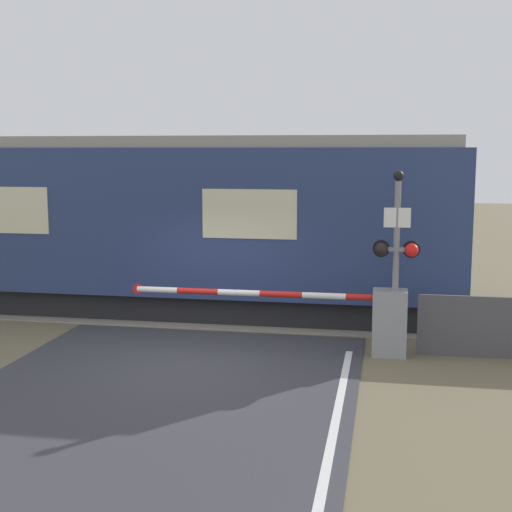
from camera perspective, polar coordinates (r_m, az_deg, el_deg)
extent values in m
plane|color=#6B6047|center=(12.62, -5.30, -8.32)|extent=(80.00, 80.00, 0.00)
cube|color=gray|center=(16.12, -1.69, -4.53)|extent=(36.00, 3.20, 0.03)
cube|color=#595451|center=(15.42, -2.25, -4.88)|extent=(36.00, 0.08, 0.10)
cube|color=#595451|center=(16.79, -1.17, -3.77)|extent=(36.00, 0.08, 0.10)
cube|color=black|center=(17.62, -16.71, -2.82)|extent=(17.65, 2.45, 0.60)
cube|color=navy|center=(17.37, -16.96, 3.16)|extent=(19.19, 2.88, 3.09)
cube|color=gray|center=(17.31, -17.20, 8.65)|extent=(18.80, 2.65, 0.24)
cube|color=beige|center=(14.22, -0.55, 3.38)|extent=(1.92, 0.02, 0.99)
cube|color=beige|center=(16.08, -19.37, 3.49)|extent=(1.92, 0.02, 0.99)
cube|color=gray|center=(12.91, 10.63, -5.29)|extent=(0.60, 0.44, 1.20)
cylinder|color=gray|center=(12.82, 10.68, -3.34)|extent=(0.16, 0.16, 0.18)
cylinder|color=red|center=(12.82, 8.94, -3.30)|extent=(0.78, 0.11, 0.11)
cylinder|color=white|center=(12.86, 5.46, -3.19)|extent=(0.78, 0.11, 0.11)
cylinder|color=red|center=(12.95, 2.01, -3.08)|extent=(0.78, 0.11, 0.11)
cylinder|color=white|center=(13.09, -1.37, -2.95)|extent=(0.78, 0.11, 0.11)
cylinder|color=red|center=(13.27, -4.68, -2.82)|extent=(0.78, 0.11, 0.11)
cylinder|color=white|center=(13.49, -7.88, -2.69)|extent=(0.78, 0.11, 0.11)
cylinder|color=red|center=(13.62, -9.44, -2.62)|extent=(0.20, 0.02, 0.20)
cylinder|color=gray|center=(12.70, 11.11, -1.14)|extent=(0.11, 0.11, 3.10)
cube|color=gray|center=(12.65, 11.16, 0.53)|extent=(0.64, 0.07, 0.07)
sphere|color=black|center=(12.60, 9.99, 0.53)|extent=(0.24, 0.24, 0.24)
sphere|color=red|center=(12.60, 12.34, 0.46)|extent=(0.24, 0.24, 0.24)
cylinder|color=black|center=(12.71, 10.00, 0.59)|extent=(0.30, 0.06, 0.30)
cylinder|color=black|center=(12.71, 12.32, 0.53)|extent=(0.30, 0.06, 0.30)
cube|color=white|center=(12.54, 11.24, 3.03)|extent=(0.46, 0.02, 0.34)
sphere|color=black|center=(12.54, 11.33, 6.33)|extent=(0.18, 0.18, 0.18)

